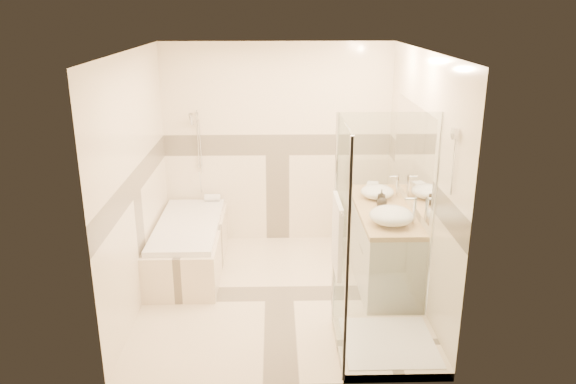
{
  "coord_description": "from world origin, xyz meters",
  "views": [
    {
      "loc": [
        -0.04,
        -5.29,
        2.89
      ],
      "look_at": [
        0.1,
        0.25,
        1.05
      ],
      "focal_mm": 35.0,
      "sensor_mm": 36.0,
      "label": 1
    }
  ],
  "objects_px": {
    "vanity": "(382,244)",
    "vessel_sink_near": "(377,192)",
    "shower_enclosure": "(376,295)",
    "vessel_sink_far": "(391,216)",
    "bathtub": "(189,243)",
    "amenity_bottle_a": "(381,198)",
    "amenity_bottle_b": "(382,200)"
  },
  "relations": [
    {
      "from": "bathtub",
      "to": "vessel_sink_far",
      "type": "distance_m",
      "value": 2.37
    },
    {
      "from": "vanity",
      "to": "vessel_sink_far",
      "type": "distance_m",
      "value": 0.7
    },
    {
      "from": "amenity_bottle_b",
      "to": "shower_enclosure",
      "type": "bearing_deg",
      "value": -101.83
    },
    {
      "from": "amenity_bottle_a",
      "to": "shower_enclosure",
      "type": "bearing_deg",
      "value": -101.54
    },
    {
      "from": "bathtub",
      "to": "vessel_sink_near",
      "type": "bearing_deg",
      "value": -0.93
    },
    {
      "from": "amenity_bottle_a",
      "to": "vanity",
      "type": "bearing_deg",
      "value": -72.91
    },
    {
      "from": "amenity_bottle_b",
      "to": "bathtub",
      "type": "bearing_deg",
      "value": 171.51
    },
    {
      "from": "bathtub",
      "to": "shower_enclosure",
      "type": "height_order",
      "value": "shower_enclosure"
    },
    {
      "from": "shower_enclosure",
      "to": "vessel_sink_far",
      "type": "relative_size",
      "value": 4.67
    },
    {
      "from": "bathtub",
      "to": "vessel_sink_far",
      "type": "bearing_deg",
      "value": -21.12
    },
    {
      "from": "vanity",
      "to": "shower_enclosure",
      "type": "distance_m",
      "value": 1.31
    },
    {
      "from": "bathtub",
      "to": "vessel_sink_near",
      "type": "height_order",
      "value": "vessel_sink_near"
    },
    {
      "from": "vanity",
      "to": "vessel_sink_near",
      "type": "distance_m",
      "value": 0.59
    },
    {
      "from": "shower_enclosure",
      "to": "bathtub",
      "type": "bearing_deg",
      "value": 138.9
    },
    {
      "from": "vanity",
      "to": "shower_enclosure",
      "type": "height_order",
      "value": "shower_enclosure"
    },
    {
      "from": "amenity_bottle_a",
      "to": "amenity_bottle_b",
      "type": "relative_size",
      "value": 1.18
    },
    {
      "from": "vanity",
      "to": "amenity_bottle_b",
      "type": "bearing_deg",
      "value": 121.93
    },
    {
      "from": "bathtub",
      "to": "vessel_sink_near",
      "type": "relative_size",
      "value": 4.62
    },
    {
      "from": "vanity",
      "to": "bathtub",
      "type": "bearing_deg",
      "value": 170.75
    },
    {
      "from": "vanity",
      "to": "amenity_bottle_a",
      "type": "bearing_deg",
      "value": 107.09
    },
    {
      "from": "bathtub",
      "to": "amenity_bottle_a",
      "type": "distance_m",
      "value": 2.24
    },
    {
      "from": "vessel_sink_far",
      "to": "amenity_bottle_a",
      "type": "height_order",
      "value": "amenity_bottle_a"
    },
    {
      "from": "bathtub",
      "to": "amenity_bottle_a",
      "type": "height_order",
      "value": "amenity_bottle_a"
    },
    {
      "from": "vessel_sink_far",
      "to": "amenity_bottle_a",
      "type": "distance_m",
      "value": 0.54
    },
    {
      "from": "vanity",
      "to": "amenity_bottle_a",
      "type": "distance_m",
      "value": 0.52
    },
    {
      "from": "vanity",
      "to": "vessel_sink_near",
      "type": "height_order",
      "value": "vessel_sink_near"
    },
    {
      "from": "vessel_sink_near",
      "to": "amenity_bottle_a",
      "type": "bearing_deg",
      "value": -90.0
    },
    {
      "from": "vanity",
      "to": "amenity_bottle_b",
      "type": "xyz_separation_m",
      "value": [
        -0.02,
        0.03,
        0.5
      ]
    },
    {
      "from": "shower_enclosure",
      "to": "vessel_sink_near",
      "type": "height_order",
      "value": "shower_enclosure"
    },
    {
      "from": "vanity",
      "to": "vessel_sink_near",
      "type": "relative_size",
      "value": 4.4
    },
    {
      "from": "shower_enclosure",
      "to": "amenity_bottle_b",
      "type": "height_order",
      "value": "shower_enclosure"
    },
    {
      "from": "vessel_sink_far",
      "to": "amenity_bottle_b",
      "type": "distance_m",
      "value": 0.51
    }
  ]
}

